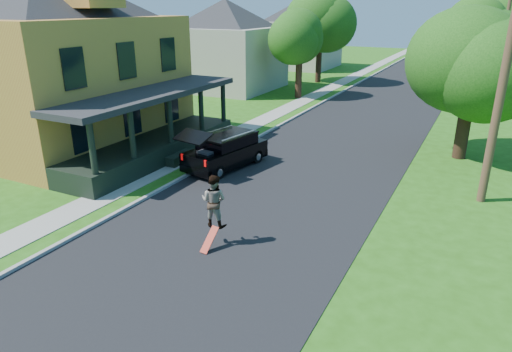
% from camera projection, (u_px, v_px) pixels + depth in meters
% --- Properties ---
extents(ground, '(140.00, 140.00, 0.00)m').
position_uv_depth(ground, '(209.00, 248.00, 13.47)').
color(ground, '#255410').
rests_on(ground, ground).
extents(street, '(8.00, 120.00, 0.02)m').
position_uv_depth(street, '(372.00, 113.00, 30.14)').
color(street, black).
rests_on(street, ground).
extents(curb, '(0.15, 120.00, 0.12)m').
position_uv_depth(curb, '(314.00, 107.00, 31.86)').
color(curb, gray).
rests_on(curb, ground).
extents(sidewalk, '(1.30, 120.00, 0.03)m').
position_uv_depth(sidewalk, '(294.00, 105.00, 32.52)').
color(sidewalk, gray).
rests_on(sidewalk, ground).
extents(front_walk, '(6.50, 1.20, 0.03)m').
position_uv_depth(front_walk, '(112.00, 150.00, 22.50)').
color(front_walk, gray).
rests_on(front_walk, ground).
extents(main_house, '(15.56, 15.56, 10.10)m').
position_uv_depth(main_house, '(49.00, 44.00, 22.17)').
color(main_house, gold).
rests_on(main_house, ground).
extents(neighbor_house_mid, '(12.78, 12.78, 8.30)m').
position_uv_depth(neighbor_house_mid, '(226.00, 37.00, 37.73)').
color(neighbor_house_mid, '#A19D8E').
rests_on(neighbor_house_mid, ground).
extents(neighbor_house_far, '(12.78, 12.78, 8.30)m').
position_uv_depth(neighbor_house_far, '(298.00, 29.00, 51.07)').
color(neighbor_house_far, '#A19D8E').
rests_on(neighbor_house_far, ground).
extents(black_suv, '(2.37, 4.52, 2.00)m').
position_uv_depth(black_suv, '(226.00, 151.00, 19.89)').
color(black_suv, black).
rests_on(black_suv, ground).
extents(skateboarder, '(0.83, 0.68, 1.60)m').
position_uv_depth(skateboarder, '(214.00, 201.00, 13.34)').
color(skateboarder, black).
rests_on(skateboarder, ground).
extents(skateboard, '(0.29, 0.65, 0.64)m').
position_uv_depth(skateboard, '(210.00, 240.00, 13.27)').
color(skateboard, red).
rests_on(skateboard, ground).
extents(tree_left_mid, '(4.99, 5.15, 7.01)m').
position_uv_depth(tree_left_mid, '(300.00, 33.00, 33.55)').
color(tree_left_mid, black).
rests_on(tree_left_mid, ground).
extents(tree_left_far, '(6.02, 5.82, 8.40)m').
position_uv_depth(tree_left_far, '(320.00, 19.00, 40.33)').
color(tree_left_far, black).
rests_on(tree_left_far, ground).
extents(tree_right_near, '(6.40, 6.01, 7.54)m').
position_uv_depth(tree_right_near, '(475.00, 51.00, 19.77)').
color(tree_right_near, black).
rests_on(tree_right_near, ground).
extents(tree_right_mid, '(5.90, 5.59, 7.74)m').
position_uv_depth(tree_right_mid, '(484.00, 27.00, 34.01)').
color(tree_right_mid, black).
rests_on(tree_right_mid, ground).
extents(tree_right_far, '(8.33, 8.05, 9.25)m').
position_uv_depth(tree_right_far, '(501.00, 13.00, 49.36)').
color(tree_right_far, black).
rests_on(tree_right_far, ground).
extents(utility_pole_near, '(1.79, 0.61, 11.15)m').
position_uv_depth(utility_pole_near, '(511.00, 38.00, 14.70)').
color(utility_pole_near, '#4D3624').
rests_on(utility_pole_near, ground).
extents(utility_pole_far, '(1.77, 0.39, 8.97)m').
position_uv_depth(utility_pole_far, '(504.00, 32.00, 36.85)').
color(utility_pole_far, '#4D3624').
rests_on(utility_pole_far, ground).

